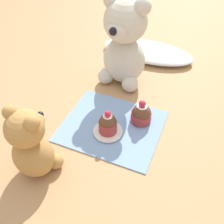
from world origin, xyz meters
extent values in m
plane|color=tan|center=(0.00, 0.00, 0.00)|extent=(4.00, 4.00, 0.00)
cube|color=#7A9ED1|center=(0.00, 0.00, 0.00)|extent=(0.27, 0.23, 0.01)
ellipsoid|color=silver|center=(-0.02, 0.40, 0.02)|extent=(0.35, 0.16, 0.03)
ellipsoid|color=beige|center=(-0.05, 0.22, 0.08)|extent=(0.15, 0.14, 0.16)
sphere|color=beige|center=(-0.05, 0.22, 0.21)|extent=(0.13, 0.13, 0.13)
ellipsoid|color=beige|center=(-0.05, 0.17, 0.20)|extent=(0.07, 0.06, 0.05)
sphere|color=black|center=(-0.06, 0.15, 0.21)|extent=(0.02, 0.02, 0.02)
sphere|color=beige|center=(-0.09, 0.23, 0.26)|extent=(0.05, 0.05, 0.05)
sphere|color=beige|center=(0.00, 0.22, 0.26)|extent=(0.05, 0.05, 0.05)
sphere|color=beige|center=(-0.10, 0.18, 0.03)|extent=(0.05, 0.05, 0.05)
sphere|color=beige|center=(-0.01, 0.17, 0.03)|extent=(0.05, 0.05, 0.05)
ellipsoid|color=#B78447|center=(-0.11, -0.20, 0.06)|extent=(0.11, 0.10, 0.11)
sphere|color=#B78447|center=(-0.11, -0.20, 0.15)|extent=(0.08, 0.08, 0.08)
ellipsoid|color=#B78447|center=(-0.11, -0.17, 0.14)|extent=(0.04, 0.04, 0.03)
sphere|color=black|center=(-0.10, -0.16, 0.15)|extent=(0.02, 0.02, 0.02)
sphere|color=#B78447|center=(-0.08, -0.21, 0.18)|extent=(0.03, 0.03, 0.03)
sphere|color=#B78447|center=(-0.14, -0.20, 0.18)|extent=(0.03, 0.03, 0.03)
sphere|color=#B78447|center=(-0.07, -0.18, 0.02)|extent=(0.04, 0.04, 0.04)
sphere|color=#B78447|center=(-0.14, -0.17, 0.02)|extent=(0.04, 0.04, 0.04)
cylinder|color=#993333|center=(0.07, 0.05, 0.02)|extent=(0.06, 0.06, 0.03)
sphere|color=brown|center=(0.07, 0.05, 0.03)|extent=(0.05, 0.05, 0.05)
cylinder|color=white|center=(0.07, 0.05, 0.06)|extent=(0.03, 0.03, 0.00)
sphere|color=red|center=(0.07, 0.05, 0.07)|extent=(0.02, 0.02, 0.02)
cylinder|color=white|center=(0.00, -0.03, 0.01)|extent=(0.08, 0.08, 0.01)
cylinder|color=#993333|center=(0.00, -0.03, 0.03)|extent=(0.05, 0.05, 0.04)
sphere|color=brown|center=(0.00, -0.03, 0.05)|extent=(0.05, 0.05, 0.05)
cylinder|color=white|center=(0.00, -0.03, 0.07)|extent=(0.03, 0.03, 0.00)
sphere|color=red|center=(0.00, -0.03, 0.07)|extent=(0.02, 0.02, 0.02)
camera|label=1|loc=(0.20, -0.47, 0.54)|focal=42.00mm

